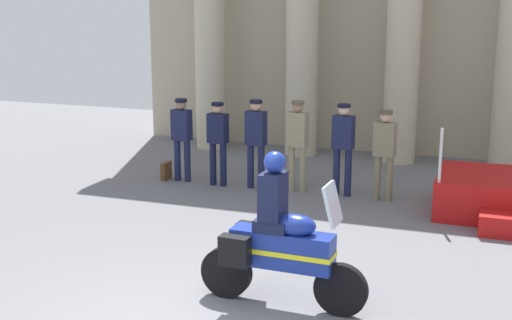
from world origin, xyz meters
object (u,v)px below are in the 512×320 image
Objects in this scene: officer_in_row_2 at (256,137)px; officer_in_row_4 at (343,142)px; motorcycle_with_rider at (277,242)px; officer_in_row_3 at (297,138)px; officer_in_row_0 at (182,133)px; officer_in_row_5 at (385,148)px; officer_in_row_1 at (218,137)px; briefcase_on_ground at (166,171)px.

officer_in_row_4 is at bearing -170.38° from officer_in_row_2.
officer_in_row_2 is at bearing 114.43° from motorcycle_with_rider.
motorcycle_with_rider is (2.04, -4.89, -0.23)m from officer_in_row_2.
officer_in_row_3 reaches higher than officer_in_row_4.
officer_in_row_0 is 0.96× the size of officer_in_row_3.
officer_in_row_3 is at bearing 4.67° from officer_in_row_5.
officer_in_row_3 is (1.58, 0.13, 0.05)m from officer_in_row_1.
officer_in_row_5 is (0.78, -0.06, -0.04)m from officer_in_row_4.
officer_in_row_2 is (1.59, -0.03, 0.04)m from officer_in_row_0.
officer_in_row_5 is at bearing -175.33° from officer_in_row_3.
officer_in_row_0 reaches higher than officer_in_row_1.
motorcycle_with_rider is 6.35m from briefcase_on_ground.
motorcycle_with_rider reaches higher than officer_in_row_0.
officer_in_row_0 is 1.01× the size of officer_in_row_5.
officer_in_row_3 reaches higher than officer_in_row_5.
officer_in_row_5 is at bearing -173.26° from officer_in_row_0.
officer_in_row_0 is at bearing 2.49° from briefcase_on_ground.
motorcycle_with_rider is at bearing -50.81° from briefcase_on_ground.
officer_in_row_2 is at bearing 7.34° from officer_in_row_5.
officer_in_row_1 is 0.95× the size of officer_in_row_4.
officer_in_row_0 is 0.88m from briefcase_on_ground.
officer_in_row_5 is 4.61× the size of briefcase_on_ground.
officer_in_row_4 is at bearing -173.34° from officer_in_row_3.
officer_in_row_5 is at bearing 86.90° from motorcycle_with_rider.
officer_in_row_1 reaches higher than briefcase_on_ground.
officer_in_row_4 is 1.04× the size of officer_in_row_5.
officer_in_row_0 is 3.27m from officer_in_row_4.
officer_in_row_1 is 4.58× the size of briefcase_on_ground.
officer_in_row_4 reaches higher than briefcase_on_ground.
officer_in_row_2 is 1.00× the size of officer_in_row_4.
officer_in_row_4 is at bearing 2.41° from officer_in_row_5.
officer_in_row_2 reaches higher than officer_in_row_5.
officer_in_row_4 reaches higher than officer_in_row_0.
officer_in_row_0 is at bearing 128.17° from motorcycle_with_rider.
motorcycle_with_rider reaches higher than officer_in_row_5.
officer_in_row_3 reaches higher than briefcase_on_ground.
officer_in_row_3 is (2.39, 0.06, 0.04)m from officer_in_row_0.
motorcycle_with_rider is (3.63, -4.92, -0.19)m from officer_in_row_0.
officer_in_row_1 is 2.46m from officer_in_row_4.
officer_in_row_3 is at bearing -168.49° from officer_in_row_1.
officer_in_row_1 is 0.99× the size of officer_in_row_5.
briefcase_on_ground is (-1.18, 0.06, -0.79)m from officer_in_row_1.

